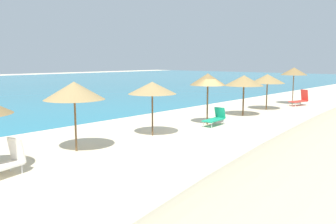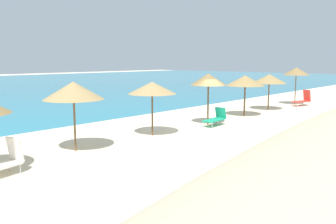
% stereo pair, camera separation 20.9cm
% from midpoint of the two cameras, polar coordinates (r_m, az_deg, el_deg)
% --- Properties ---
extents(ground_plane, '(160.00, 160.00, 0.00)m').
position_cam_midpoint_polar(ground_plane, '(17.94, 8.12, -3.04)').
color(ground_plane, beige).
extents(beach_umbrella_2, '(2.32, 2.32, 2.70)m').
position_cam_midpoint_polar(beach_umbrella_2, '(14.02, -14.50, 3.33)').
color(beach_umbrella_2, brown).
rests_on(beach_umbrella_2, ground_plane).
extents(beach_umbrella_3, '(2.25, 2.25, 2.52)m').
position_cam_midpoint_polar(beach_umbrella_3, '(16.45, -2.19, 3.88)').
color(beach_umbrella_3, brown).
rests_on(beach_umbrella_3, ground_plane).
extents(beach_umbrella_4, '(1.96, 1.96, 2.80)m').
position_cam_midpoint_polar(beach_umbrella_4, '(19.41, 6.80, 5.20)').
color(beach_umbrella_4, brown).
rests_on(beach_umbrella_4, ground_plane).
extents(beach_umbrella_5, '(2.43, 2.43, 2.57)m').
position_cam_midpoint_polar(beach_umbrella_5, '(22.80, 12.53, 4.93)').
color(beach_umbrella_5, brown).
rests_on(beach_umbrella_5, ground_plane).
extents(beach_umbrella_6, '(2.41, 2.41, 2.53)m').
position_cam_midpoint_polar(beach_umbrella_6, '(26.10, 16.14, 5.13)').
color(beach_umbrella_6, brown).
rests_on(beach_umbrella_6, ground_plane).
extents(beach_umbrella_7, '(2.03, 2.03, 2.94)m').
position_cam_midpoint_polar(beach_umbrella_7, '(29.79, 20.06, 6.14)').
color(beach_umbrella_7, brown).
rests_on(beach_umbrella_7, ground_plane).
extents(lounge_chair_0, '(1.60, 0.73, 0.94)m').
position_cam_midpoint_polar(lounge_chair_0, '(19.37, 7.98, -0.98)').
color(lounge_chair_0, '#199972').
rests_on(lounge_chair_0, ground_plane).
extents(lounge_chair_2, '(1.76, 1.03, 1.22)m').
position_cam_midpoint_polar(lounge_chair_2, '(29.48, 20.94, 1.87)').
color(lounge_chair_2, red).
rests_on(lounge_chair_2, ground_plane).
extents(lounge_chair_3, '(1.44, 0.91, 1.11)m').
position_cam_midpoint_polar(lounge_chair_3, '(12.06, -24.28, -7.10)').
color(lounge_chair_3, white).
rests_on(lounge_chair_3, ground_plane).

